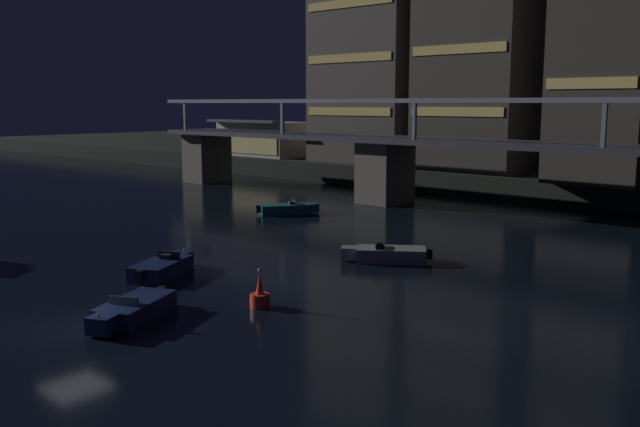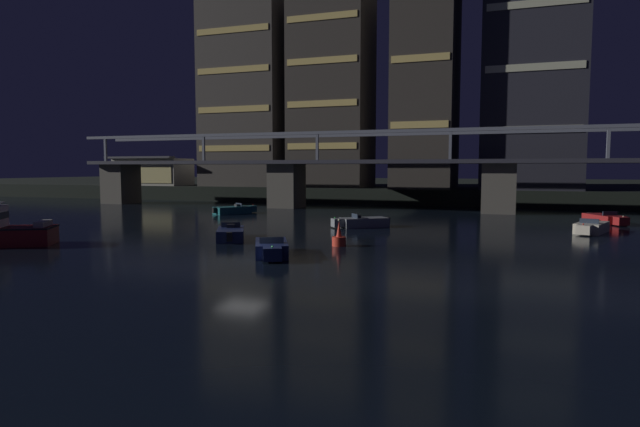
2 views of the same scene
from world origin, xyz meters
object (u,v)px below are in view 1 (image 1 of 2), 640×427
speedboat_near_center (287,209)px  channel_buoy (260,297)px  tower_west_tall (485,20)px  speedboat_mid_right (163,267)px  speedboat_mid_center (133,310)px  river_bridge (516,165)px  tower_west_low (383,33)px  speedboat_near_right (387,254)px  waterfront_pavilion (263,138)px

speedboat_near_center → channel_buoy: channel_buoy is taller
tower_west_tall → speedboat_mid_right: size_ratio=6.16×
speedboat_mid_center → speedboat_mid_right: (-5.54, 5.40, 0.00)m
tower_west_tall → speedboat_mid_center: tower_west_tall is taller
tower_west_tall → speedboat_mid_right: (6.39, -43.82, -16.86)m
river_bridge → tower_west_low: bearing=147.9°
river_bridge → speedboat_near_right: 19.61m
waterfront_pavilion → speedboat_mid_right: size_ratio=2.51×
river_bridge → waterfront_pavilion: river_bridge is taller
river_bridge → speedboat_mid_right: size_ratio=16.82×
river_bridge → speedboat_mid_right: bearing=-99.3°
waterfront_pavilion → channel_buoy: 61.89m
speedboat_near_right → river_bridge: bearing=95.8°
speedboat_mid_center → speedboat_near_right: bearing=85.5°
speedboat_mid_center → speedboat_mid_right: 7.74m
channel_buoy → speedboat_near_right: bearing=96.8°
river_bridge → speedboat_near_center: bearing=-143.9°
tower_west_low → speedboat_near_right: 47.73m
speedboat_near_right → channel_buoy: 11.22m
speedboat_near_center → speedboat_mid_right: same height
speedboat_mid_center → channel_buoy: bearing=62.1°
speedboat_near_right → channel_buoy: (1.32, -11.14, 0.06)m
tower_west_tall → speedboat_near_center: bearing=-98.0°
tower_west_low → speedboat_mid_center: tower_west_low is taller
speedboat_near_right → channel_buoy: bearing=-83.2°
tower_west_low → tower_west_tall: 14.53m
river_bridge → tower_west_low: size_ratio=2.78×
speedboat_near_center → channel_buoy: size_ratio=2.71×
waterfront_pavilion → speedboat_near_right: 53.83m
speedboat_near_right → speedboat_mid_center: same height
tower_west_low → tower_west_tall: bearing=-8.0°
speedboat_mid_center → speedboat_mid_right: same height
tower_west_low → speedboat_mid_right: size_ratio=6.06×
speedboat_near_center → channel_buoy: (18.00, -19.55, 0.06)m
tower_west_tall → river_bridge: bearing=-51.4°
waterfront_pavilion → river_bridge: bearing=-15.9°
speedboat_mid_center → speedboat_mid_right: bearing=135.7°
river_bridge → tower_west_low: (-25.63, 16.10, 12.84)m
tower_west_low → tower_west_tall: (14.39, -2.03, 0.26)m
speedboat_near_center → channel_buoy: bearing=-47.4°
speedboat_near_right → speedboat_mid_center: (-1.25, -16.01, 0.00)m
speedboat_near_center → speedboat_near_right: same height
tower_west_tall → waterfront_pavilion: bearing=-176.0°
tower_west_tall → speedboat_near_right: size_ratio=6.48×
waterfront_pavilion → speedboat_mid_center: (42.53, -47.06, -4.02)m
tower_west_low → speedboat_mid_right: 53.00m
tower_west_tall → speedboat_mid_right: tower_west_tall is taller
waterfront_pavilion → tower_west_tall: bearing=4.0°
speedboat_mid_center → channel_buoy: 5.51m
speedboat_near_center → river_bridge: bearing=36.1°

